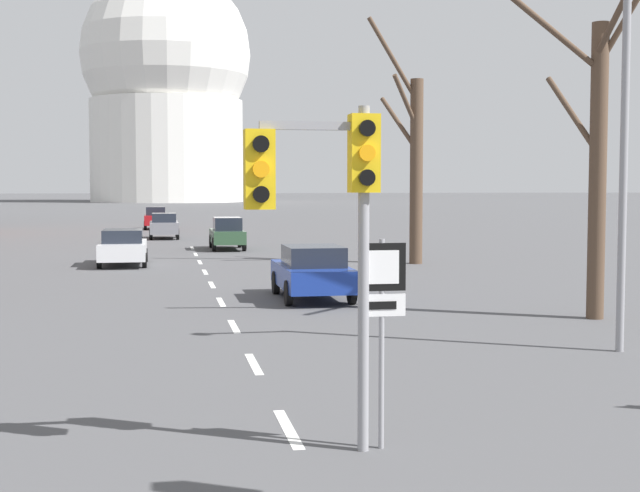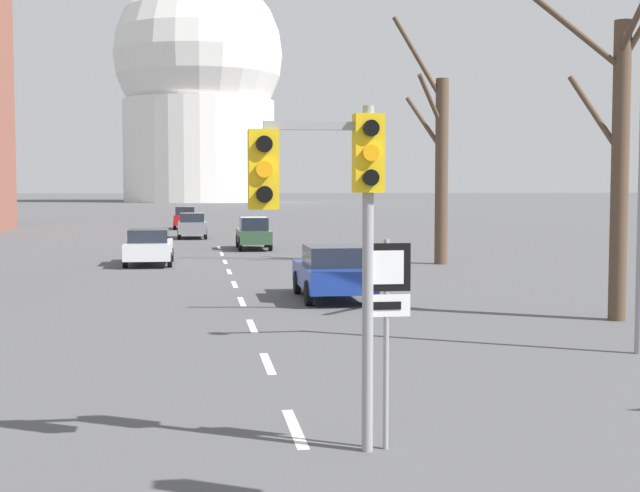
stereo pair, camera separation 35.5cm
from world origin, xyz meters
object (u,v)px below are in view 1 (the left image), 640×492
at_px(street_lamp_right, 603,123).
at_px(sedan_far_left, 164,225).
at_px(sedan_near_right, 123,247).
at_px(sedan_mid_centre, 156,218).
at_px(traffic_signal_centre_tall, 327,193).
at_px(sedan_near_left, 227,233).
at_px(route_sign_post, 382,306).
at_px(sedan_far_right, 312,271).

distance_m(street_lamp_right, sedan_far_left, 41.38).
distance_m(sedan_near_right, sedan_mid_centre, 31.29).
height_order(traffic_signal_centre_tall, sedan_far_left, traffic_signal_centre_tall).
distance_m(sedan_near_left, sedan_far_left, 10.76).
height_order(route_sign_post, sedan_mid_centre, route_sign_post).
distance_m(route_sign_post, sedan_mid_centre, 58.56).
height_order(street_lamp_right, sedan_far_left, street_lamp_right).
bearing_deg(sedan_far_left, sedan_mid_centre, 92.57).
bearing_deg(route_sign_post, sedan_near_right, 98.87).
relative_size(street_lamp_right, sedan_far_left, 1.80).
bearing_deg(traffic_signal_centre_tall, street_lamp_right, 40.51).
bearing_deg(street_lamp_right, route_sign_post, -136.47).
xyz_separation_m(traffic_signal_centre_tall, route_sign_post, (0.71, 0.05, -1.41)).
xyz_separation_m(traffic_signal_centre_tall, sedan_near_right, (-3.53, 27.26, -2.46)).
bearing_deg(route_sign_post, sedan_near_left, 88.83).
xyz_separation_m(sedan_far_left, sedan_far_right, (4.12, -31.13, -0.01)).
distance_m(traffic_signal_centre_tall, route_sign_post, 1.58).
relative_size(sedan_near_left, sedan_near_right, 0.93).
bearing_deg(sedan_far_right, route_sign_post, -96.38).
height_order(street_lamp_right, sedan_near_left, street_lamp_right).
xyz_separation_m(sedan_near_left, sedan_far_right, (0.93, -20.86, -0.04)).
bearing_deg(sedan_mid_centre, street_lamp_right, -80.45).
distance_m(traffic_signal_centre_tall, sedan_far_left, 46.09).
relative_size(route_sign_post, sedan_far_left, 0.66).
bearing_deg(street_lamp_right, sedan_far_right, 114.55).
distance_m(route_sign_post, sedan_near_left, 35.69).
bearing_deg(sedan_near_right, traffic_signal_centre_tall, -82.62).
distance_m(sedan_near_left, sedan_near_right, 9.81).
xyz_separation_m(route_sign_post, sedan_near_left, (0.73, 35.67, -0.96)).
xyz_separation_m(route_sign_post, street_lamp_right, (5.87, 5.58, 2.74)).
height_order(route_sign_post, street_lamp_right, street_lamp_right).
height_order(sedan_mid_centre, sedan_far_right, sedan_mid_centre).
bearing_deg(route_sign_post, traffic_signal_centre_tall, -176.03).
height_order(traffic_signal_centre_tall, route_sign_post, traffic_signal_centre_tall).
relative_size(traffic_signal_centre_tall, sedan_near_left, 1.01).
height_order(sedan_near_left, sedan_far_right, sedan_near_left).
height_order(street_lamp_right, sedan_near_right, street_lamp_right).
height_order(route_sign_post, sedan_far_left, route_sign_post).
distance_m(traffic_signal_centre_tall, sedan_far_right, 15.24).
distance_m(sedan_mid_centre, sedan_far_right, 43.92).
bearing_deg(sedan_near_right, sedan_far_left, 84.55).
relative_size(traffic_signal_centre_tall, sedan_mid_centre, 1.04).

